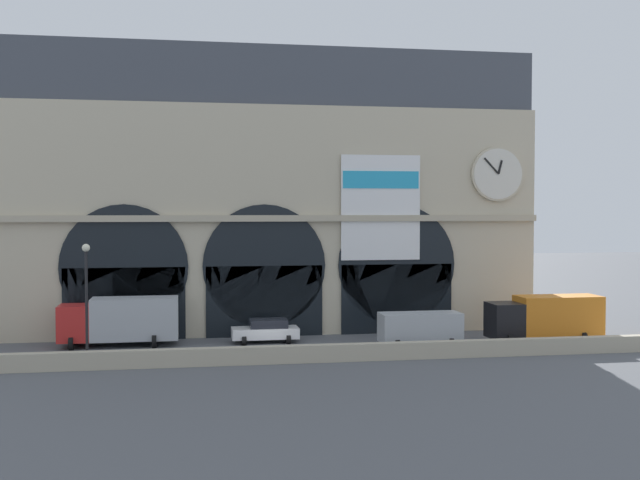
% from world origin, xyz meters
% --- Properties ---
extents(ground_plane, '(200.00, 200.00, 0.00)m').
position_xyz_m(ground_plane, '(0.00, 0.00, 0.00)').
color(ground_plane, '#54565B').
extents(quay_parapet_wall, '(90.00, 0.70, 1.00)m').
position_xyz_m(quay_parapet_wall, '(0.00, -4.67, 0.50)').
color(quay_parapet_wall, '#B2A891').
rests_on(quay_parapet_wall, ground).
extents(station_building, '(39.73, 6.24, 20.33)m').
position_xyz_m(station_building, '(0.03, 7.92, 9.90)').
color(station_building, beige).
rests_on(station_building, ground).
extents(box_truck_midwest, '(7.50, 2.91, 3.12)m').
position_xyz_m(box_truck_midwest, '(-9.53, 2.69, 1.70)').
color(box_truck_midwest, red).
rests_on(box_truck_midwest, ground).
extents(car_center, '(4.40, 2.22, 1.55)m').
position_xyz_m(car_center, '(-0.16, 2.44, 0.80)').
color(car_center, white).
rests_on(car_center, ground).
extents(van_mideast, '(5.20, 2.48, 2.20)m').
position_xyz_m(van_mideast, '(9.42, -0.88, 1.25)').
color(van_mideast, '#ADB2B7').
rests_on(van_mideast, ground).
extents(box_truck_east, '(7.50, 2.91, 3.12)m').
position_xyz_m(box_truck_east, '(17.99, -0.89, 1.70)').
color(box_truck_east, black).
rests_on(box_truck_east, ground).
extents(street_lamp_quayside, '(0.44, 0.44, 6.90)m').
position_xyz_m(street_lamp_quayside, '(-10.85, -3.87, 4.41)').
color(street_lamp_quayside, black).
rests_on(street_lamp_quayside, ground).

